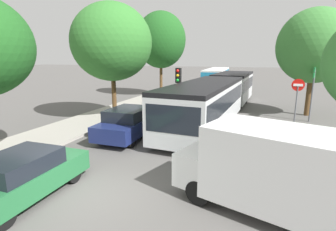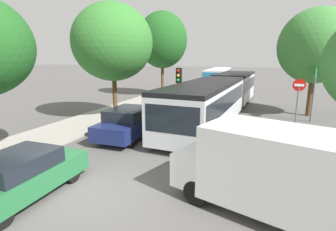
{
  "view_description": "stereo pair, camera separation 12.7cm",
  "coord_description": "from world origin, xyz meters",
  "px_view_note": "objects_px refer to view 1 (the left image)",
  "views": [
    {
      "loc": [
        4.55,
        -5.93,
        4.08
      ],
      "look_at": [
        0.2,
        6.02,
        1.2
      ],
      "focal_mm": 28.0,
      "sensor_mm": 36.0,
      "label": 1
    },
    {
      "loc": [
        4.67,
        -5.89,
        4.08
      ],
      "look_at": [
        0.2,
        6.02,
        1.2
      ],
      "focal_mm": 28.0,
      "sensor_mm": 36.0,
      "label": 2
    }
  ],
  "objects_px": {
    "articulated_bus": "(220,94)",
    "queued_car_green": "(23,176)",
    "city_bus_rear": "(217,76)",
    "queued_car_white": "(171,104)",
    "no_entry_sign": "(297,95)",
    "tree_left_far": "(161,40)",
    "tree_right_mid": "(313,48)",
    "tree_left_mid": "(112,42)",
    "traffic_light": "(178,83)",
    "queued_car_blue": "(194,92)",
    "direction_sign_post": "(314,82)",
    "white_van": "(279,170)",
    "queued_car_navy": "(129,122)"
  },
  "relations": [
    {
      "from": "articulated_bus",
      "to": "queued_car_green",
      "type": "relative_size",
      "value": 4.5
    },
    {
      "from": "city_bus_rear",
      "to": "queued_car_white",
      "type": "distance_m",
      "value": 19.19
    },
    {
      "from": "no_entry_sign",
      "to": "tree_left_far",
      "type": "relative_size",
      "value": 0.33
    },
    {
      "from": "queued_car_green",
      "to": "tree_right_mid",
      "type": "height_order",
      "value": "tree_right_mid"
    },
    {
      "from": "articulated_bus",
      "to": "tree_left_mid",
      "type": "bearing_deg",
      "value": -57.69
    },
    {
      "from": "articulated_bus",
      "to": "traffic_light",
      "type": "distance_m",
      "value": 3.86
    },
    {
      "from": "tree_right_mid",
      "to": "queued_car_white",
      "type": "bearing_deg",
      "value": -164.11
    },
    {
      "from": "articulated_bus",
      "to": "city_bus_rear",
      "type": "relative_size",
      "value": 1.59
    },
    {
      "from": "queued_car_blue",
      "to": "traffic_light",
      "type": "height_order",
      "value": "traffic_light"
    },
    {
      "from": "queued_car_green",
      "to": "queued_car_blue",
      "type": "height_order",
      "value": "queued_car_blue"
    },
    {
      "from": "no_entry_sign",
      "to": "direction_sign_post",
      "type": "distance_m",
      "value": 2.04
    },
    {
      "from": "articulated_bus",
      "to": "queued_car_green",
      "type": "bearing_deg",
      "value": -11.88
    },
    {
      "from": "queued_car_green",
      "to": "queued_car_blue",
      "type": "distance_m",
      "value": 19.19
    },
    {
      "from": "direction_sign_post",
      "to": "tree_left_mid",
      "type": "distance_m",
      "value": 12.82
    },
    {
      "from": "tree_left_far",
      "to": "queued_car_blue",
      "type": "bearing_deg",
      "value": -17.57
    },
    {
      "from": "queued_car_green",
      "to": "white_van",
      "type": "distance_m",
      "value": 7.12
    },
    {
      "from": "white_van",
      "to": "city_bus_rear",
      "type": "bearing_deg",
      "value": -60.47
    },
    {
      "from": "queued_car_navy",
      "to": "queued_car_white",
      "type": "height_order",
      "value": "queued_car_navy"
    },
    {
      "from": "city_bus_rear",
      "to": "tree_left_mid",
      "type": "height_order",
      "value": "tree_left_mid"
    },
    {
      "from": "queued_car_navy",
      "to": "city_bus_rear",
      "type": "bearing_deg",
      "value": -1.04
    },
    {
      "from": "tree_left_mid",
      "to": "city_bus_rear",
      "type": "bearing_deg",
      "value": 82.42
    },
    {
      "from": "queued_car_green",
      "to": "city_bus_rear",
      "type": "bearing_deg",
      "value": -1.11
    },
    {
      "from": "no_entry_sign",
      "to": "tree_right_mid",
      "type": "bearing_deg",
      "value": 163.77
    },
    {
      "from": "queued_car_blue",
      "to": "direction_sign_post",
      "type": "xyz_separation_m",
      "value": [
        9.1,
        -5.96,
        1.82
      ]
    },
    {
      "from": "queued_car_white",
      "to": "articulated_bus",
      "type": "bearing_deg",
      "value": -80.28
    },
    {
      "from": "queued_car_green",
      "to": "no_entry_sign",
      "type": "relative_size",
      "value": 1.41
    },
    {
      "from": "queued_car_white",
      "to": "queued_car_blue",
      "type": "distance_m",
      "value": 6.58
    },
    {
      "from": "tree_left_mid",
      "to": "no_entry_sign",
      "type": "bearing_deg",
      "value": 9.84
    },
    {
      "from": "queued_car_blue",
      "to": "tree_right_mid",
      "type": "height_order",
      "value": "tree_right_mid"
    },
    {
      "from": "queued_car_navy",
      "to": "no_entry_sign",
      "type": "bearing_deg",
      "value": -58.33
    },
    {
      "from": "queued_car_white",
      "to": "no_entry_sign",
      "type": "distance_m",
      "value": 8.23
    },
    {
      "from": "queued_car_blue",
      "to": "city_bus_rear",
      "type": "bearing_deg",
      "value": -0.65
    },
    {
      "from": "traffic_light",
      "to": "tree_right_mid",
      "type": "bearing_deg",
      "value": 125.43
    },
    {
      "from": "articulated_bus",
      "to": "queued_car_navy",
      "type": "height_order",
      "value": "articulated_bus"
    },
    {
      "from": "queued_car_navy",
      "to": "tree_left_mid",
      "type": "xyz_separation_m",
      "value": [
        -2.87,
        3.31,
        4.16
      ]
    },
    {
      "from": "direction_sign_post",
      "to": "queued_car_navy",
      "type": "bearing_deg",
      "value": 49.56
    },
    {
      "from": "city_bus_rear",
      "to": "traffic_light",
      "type": "xyz_separation_m",
      "value": [
        1.34,
        -21.67,
        1.11
      ]
    },
    {
      "from": "white_van",
      "to": "direction_sign_post",
      "type": "distance_m",
      "value": 11.83
    },
    {
      "from": "tree_right_mid",
      "to": "articulated_bus",
      "type": "bearing_deg",
      "value": -161.14
    },
    {
      "from": "no_entry_sign",
      "to": "queued_car_blue",
      "type": "bearing_deg",
      "value": -133.24
    },
    {
      "from": "queued_car_green",
      "to": "tree_left_mid",
      "type": "relative_size",
      "value": 0.54
    },
    {
      "from": "queued_car_navy",
      "to": "queued_car_blue",
      "type": "distance_m",
      "value": 12.81
    },
    {
      "from": "queued_car_blue",
      "to": "direction_sign_post",
      "type": "distance_m",
      "value": 11.03
    },
    {
      "from": "queued_car_green",
      "to": "tree_left_far",
      "type": "distance_m",
      "value": 21.34
    },
    {
      "from": "articulated_bus",
      "to": "traffic_light",
      "type": "relative_size",
      "value": 5.28
    },
    {
      "from": "city_bus_rear",
      "to": "direction_sign_post",
      "type": "xyz_separation_m",
      "value": [
        9.15,
        -18.56,
        1.16
      ]
    },
    {
      "from": "queued_car_green",
      "to": "queued_car_white",
      "type": "distance_m",
      "value": 12.6
    },
    {
      "from": "city_bus_rear",
      "to": "white_van",
      "type": "bearing_deg",
      "value": -170.02
    },
    {
      "from": "queued_car_white",
      "to": "tree_left_far",
      "type": "bearing_deg",
      "value": 25.49
    },
    {
      "from": "queued_car_navy",
      "to": "tree_left_far",
      "type": "bearing_deg",
      "value": 14.17
    }
  ]
}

